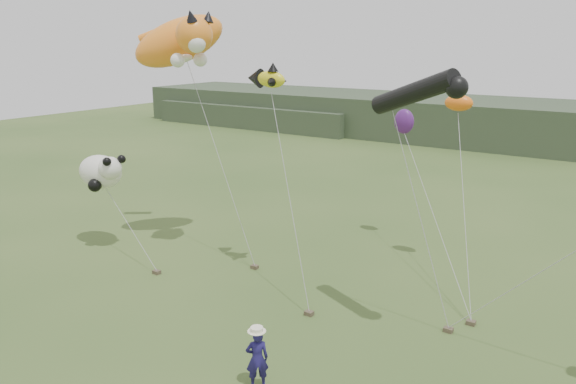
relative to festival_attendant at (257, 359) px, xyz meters
The scene contains 9 objects.
ground 1.09m from the festival_attendant, behind, with size 120.00×120.00×0.00m, color #385123.
headland 44.90m from the festival_attendant, 94.79° to the left, with size 90.00×13.00×4.00m.
festival_attendant is the anchor object (origin of this frame).
sandbag_anchors 5.93m from the festival_attendant, 104.06° to the left, with size 12.67×3.18×0.16m.
cat_kite 15.37m from the festival_attendant, 141.56° to the left, with size 5.65×4.61×3.34m.
fish_kite 11.16m from the festival_attendant, 123.96° to the left, with size 2.00×1.34×1.03m.
tube_kites 10.71m from the festival_attendant, 38.45° to the left, with size 12.42×2.28×2.55m.
panda_kite 14.28m from the festival_attendant, 157.83° to the left, with size 2.80×1.81×1.74m.
misc_kites 14.35m from the festival_attendant, 91.65° to the left, with size 4.22×2.67×2.17m.
Camera 1 is at (9.13, -11.22, 9.49)m, focal length 35.00 mm.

